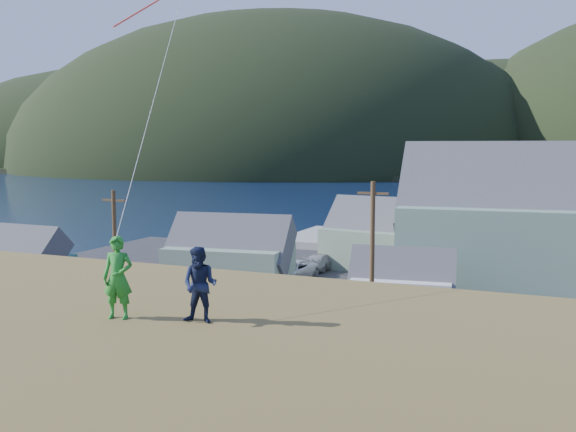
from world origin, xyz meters
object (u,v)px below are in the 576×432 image
object	(u,v)px
shed_teal	(11,264)
kite_flyer_navy	(200,285)
kite_flyer_green	(118,277)
shed_white	(402,285)
wharf	(405,243)
shed_palegreen_near	(230,255)
shed_palegreen_far	(391,237)

from	to	relation	value
shed_teal	kite_flyer_navy	size ratio (longest dim) A/B	5.10
kite_flyer_green	kite_flyer_navy	xyz separation A→B (m)	(1.80, 0.40, -0.09)
shed_white	kite_flyer_green	world-z (taller)	kite_flyer_green
wharf	shed_teal	world-z (taller)	shed_teal
shed_palegreen_near	shed_palegreen_far	distance (m)	15.40
shed_white	kite_flyer_navy	world-z (taller)	kite_flyer_navy
wharf	shed_teal	xyz separation A→B (m)	(-21.55, -34.61, 1.92)
shed_white	shed_palegreen_far	xyz separation A→B (m)	(-4.40, 14.95, 0.91)
shed_palegreen_far	kite_flyer_green	world-z (taller)	kite_flyer_green
wharf	shed_white	xyz separation A→B (m)	(6.22, -29.10, 1.62)
shed_teal	shed_palegreen_far	world-z (taller)	shed_palegreen_far
wharf	shed_teal	distance (m)	40.82
wharf	shed_palegreen_far	xyz separation A→B (m)	(1.81, -14.14, 2.54)
shed_palegreen_far	kite_flyer_green	distance (m)	44.72
wharf	shed_palegreen_near	xyz separation A→B (m)	(-7.96, -26.04, 2.16)
wharf	shed_palegreen_far	world-z (taller)	shed_palegreen_far
shed_teal	shed_white	world-z (taller)	shed_teal
wharf	kite_flyer_green	xyz separation A→B (m)	(6.54, -58.32, 7.65)
shed_palegreen_near	shed_palegreen_far	size ratio (longest dim) A/B	0.81
kite_flyer_navy	shed_palegreen_far	bearing A→B (deg)	91.46
shed_white	shed_palegreen_far	bearing A→B (deg)	98.40
wharf	shed_white	world-z (taller)	shed_white
shed_teal	shed_white	xyz separation A→B (m)	(27.77, 5.52, -0.29)
wharf	kite_flyer_green	world-z (taller)	kite_flyer_green
shed_palegreen_near	kite_flyer_green	distance (m)	35.81
shed_palegreen_near	shed_white	distance (m)	14.51
shed_palegreen_near	shed_white	size ratio (longest dim) A/B	1.40
kite_flyer_green	kite_flyer_navy	size ratio (longest dim) A/B	1.11
shed_white	kite_flyer_green	distance (m)	29.84
shed_teal	kite_flyer_navy	xyz separation A→B (m)	(29.89, -23.31, 5.64)
shed_white	kite_flyer_green	size ratio (longest dim) A/B	4.04
shed_palegreen_near	kite_flyer_navy	distance (m)	36.21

